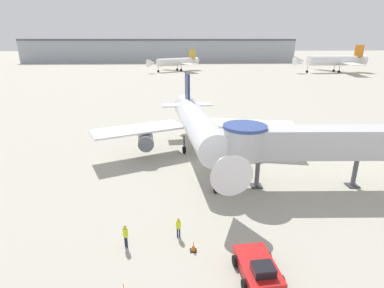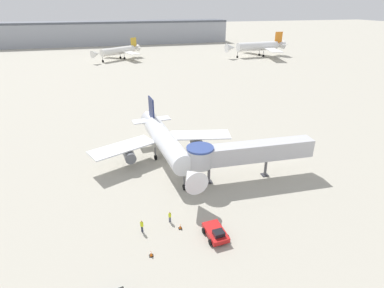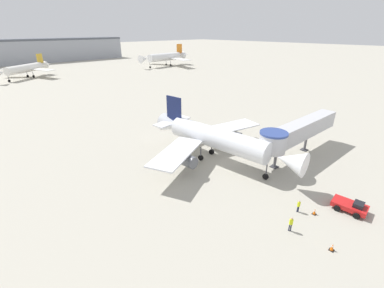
{
  "view_description": "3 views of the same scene",
  "coord_description": "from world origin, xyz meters",
  "px_view_note": "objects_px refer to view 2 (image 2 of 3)",
  "views": [
    {
      "loc": [
        -2.77,
        -32.6,
        13.72
      ],
      "look_at": [
        -1.04,
        -0.68,
        2.63
      ],
      "focal_mm": 28.0,
      "sensor_mm": 36.0,
      "label": 1
    },
    {
      "loc": [
        -8.13,
        -44.32,
        25.73
      ],
      "look_at": [
        4.82,
        2.79,
        2.55
      ],
      "focal_mm": 28.0,
      "sensor_mm": 36.0,
      "label": 2
    },
    {
      "loc": [
        -28.92,
        -23.34,
        20.0
      ],
      "look_at": [
        -5.85,
        1.17,
        4.91
      ],
      "focal_mm": 24.0,
      "sensor_mm": 36.0,
      "label": 3
    }
  ],
  "objects_px": {
    "main_airplane": "(165,142)",
    "traffic_cone_apron_front": "(151,253)",
    "pushback_tug_red": "(216,233)",
    "jet_bridge": "(242,153)",
    "background_jet_gold_tail": "(119,51)",
    "background_jet_orange_tail": "(258,46)",
    "traffic_cone_near_nose": "(180,226)",
    "ground_crew_marshaller": "(142,225)",
    "ground_crew_wing_walker": "(170,216)"
  },
  "relations": [
    {
      "from": "pushback_tug_red",
      "to": "traffic_cone_near_nose",
      "type": "xyz_separation_m",
      "value": [
        -3.79,
        2.61,
        -0.33
      ]
    },
    {
      "from": "pushback_tug_red",
      "to": "background_jet_orange_tail",
      "type": "relative_size",
      "value": 0.11
    },
    {
      "from": "main_airplane",
      "to": "pushback_tug_red",
      "type": "relative_size",
      "value": 6.75
    },
    {
      "from": "main_airplane",
      "to": "traffic_cone_apron_front",
      "type": "xyz_separation_m",
      "value": [
        -5.77,
        -21.01,
        -3.57
      ]
    },
    {
      "from": "traffic_cone_near_nose",
      "to": "ground_crew_marshaller",
      "type": "bearing_deg",
      "value": 171.83
    },
    {
      "from": "traffic_cone_near_nose",
      "to": "background_jet_orange_tail",
      "type": "bearing_deg",
      "value": 59.42
    },
    {
      "from": "ground_crew_marshaller",
      "to": "main_airplane",
      "type": "bearing_deg",
      "value": 114.55
    },
    {
      "from": "main_airplane",
      "to": "traffic_cone_apron_front",
      "type": "distance_m",
      "value": 22.08
    },
    {
      "from": "jet_bridge",
      "to": "pushback_tug_red",
      "type": "height_order",
      "value": "jet_bridge"
    },
    {
      "from": "jet_bridge",
      "to": "background_jet_orange_tail",
      "type": "height_order",
      "value": "background_jet_orange_tail"
    },
    {
      "from": "main_airplane",
      "to": "traffic_cone_apron_front",
      "type": "bearing_deg",
      "value": -111.33
    },
    {
      "from": "background_jet_orange_tail",
      "to": "traffic_cone_near_nose",
      "type": "bearing_deg",
      "value": -36.0
    },
    {
      "from": "background_jet_gold_tail",
      "to": "ground_crew_marshaller",
      "type": "bearing_deg",
      "value": -37.83
    },
    {
      "from": "main_airplane",
      "to": "ground_crew_marshaller",
      "type": "distance_m",
      "value": 18.19
    },
    {
      "from": "jet_bridge",
      "to": "ground_crew_marshaller",
      "type": "relative_size",
      "value": 11.5
    },
    {
      "from": "background_jet_gold_tail",
      "to": "background_jet_orange_tail",
      "type": "height_order",
      "value": "background_jet_orange_tail"
    },
    {
      "from": "ground_crew_marshaller",
      "to": "jet_bridge",
      "type": "bearing_deg",
      "value": 71.4
    },
    {
      "from": "pushback_tug_red",
      "to": "traffic_cone_apron_front",
      "type": "bearing_deg",
      "value": -178.11
    },
    {
      "from": "traffic_cone_apron_front",
      "to": "jet_bridge",
      "type": "bearing_deg",
      "value": 37.55
    },
    {
      "from": "main_airplane",
      "to": "ground_crew_wing_walker",
      "type": "bearing_deg",
      "value": -105.21
    },
    {
      "from": "ground_crew_marshaller",
      "to": "ground_crew_wing_walker",
      "type": "distance_m",
      "value": 3.78
    },
    {
      "from": "ground_crew_wing_walker",
      "to": "background_jet_orange_tail",
      "type": "distance_m",
      "value": 135.99
    },
    {
      "from": "background_jet_gold_tail",
      "to": "main_airplane",
      "type": "bearing_deg",
      "value": -34.85
    },
    {
      "from": "jet_bridge",
      "to": "ground_crew_marshaller",
      "type": "distance_m",
      "value": 19.08
    },
    {
      "from": "traffic_cone_near_nose",
      "to": "traffic_cone_apron_front",
      "type": "distance_m",
      "value": 5.45
    },
    {
      "from": "traffic_cone_near_nose",
      "to": "background_jet_gold_tail",
      "type": "relative_size",
      "value": 0.03
    },
    {
      "from": "main_airplane",
      "to": "jet_bridge",
      "type": "distance_m",
      "value": 13.53
    },
    {
      "from": "main_airplane",
      "to": "ground_crew_wing_walker",
      "type": "height_order",
      "value": "main_airplane"
    },
    {
      "from": "traffic_cone_apron_front",
      "to": "ground_crew_wing_walker",
      "type": "distance_m",
      "value": 6.02
    },
    {
      "from": "ground_crew_wing_walker",
      "to": "ground_crew_marshaller",
      "type": "bearing_deg",
      "value": 35.06
    },
    {
      "from": "ground_crew_marshaller",
      "to": "background_jet_orange_tail",
      "type": "distance_m",
      "value": 138.69
    },
    {
      "from": "traffic_cone_near_nose",
      "to": "ground_crew_wing_walker",
      "type": "height_order",
      "value": "ground_crew_wing_walker"
    },
    {
      "from": "jet_bridge",
      "to": "ground_crew_wing_walker",
      "type": "xyz_separation_m",
      "value": [
        -13.11,
        -7.44,
        -3.71
      ]
    },
    {
      "from": "pushback_tug_red",
      "to": "main_airplane",
      "type": "bearing_deg",
      "value": 91.62
    },
    {
      "from": "background_jet_gold_tail",
      "to": "background_jet_orange_tail",
      "type": "bearing_deg",
      "value": 46.0
    },
    {
      "from": "background_jet_gold_tail",
      "to": "pushback_tug_red",
      "type": "bearing_deg",
      "value": -34.07
    },
    {
      "from": "jet_bridge",
      "to": "background_jet_gold_tail",
      "type": "distance_m",
      "value": 119.25
    },
    {
      "from": "main_airplane",
      "to": "jet_bridge",
      "type": "relative_size",
      "value": 1.29
    },
    {
      "from": "traffic_cone_near_nose",
      "to": "main_airplane",
      "type": "bearing_deg",
      "value": 84.78
    },
    {
      "from": "pushback_tug_red",
      "to": "ground_crew_marshaller",
      "type": "xyz_separation_m",
      "value": [
        -8.46,
        3.28,
        0.34
      ]
    },
    {
      "from": "jet_bridge",
      "to": "ground_crew_wing_walker",
      "type": "height_order",
      "value": "jet_bridge"
    },
    {
      "from": "pushback_tug_red",
      "to": "background_jet_gold_tail",
      "type": "distance_m",
      "value": 130.3
    },
    {
      "from": "pushback_tug_red",
      "to": "ground_crew_wing_walker",
      "type": "bearing_deg",
      "value": 134.25
    },
    {
      "from": "ground_crew_marshaller",
      "to": "ground_crew_wing_walker",
      "type": "relative_size",
      "value": 1.11
    },
    {
      "from": "traffic_cone_near_nose",
      "to": "background_jet_gold_tail",
      "type": "height_order",
      "value": "background_jet_gold_tail"
    },
    {
      "from": "jet_bridge",
      "to": "background_jet_gold_tail",
      "type": "height_order",
      "value": "background_jet_gold_tail"
    },
    {
      "from": "jet_bridge",
      "to": "background_jet_gold_tail",
      "type": "bearing_deg",
      "value": 98.62
    },
    {
      "from": "jet_bridge",
      "to": "traffic_cone_apron_front",
      "type": "bearing_deg",
      "value": -139.99
    },
    {
      "from": "traffic_cone_apron_front",
      "to": "background_jet_gold_tail",
      "type": "xyz_separation_m",
      "value": [
        3.5,
        131.08,
        3.86
      ]
    },
    {
      "from": "jet_bridge",
      "to": "ground_crew_wing_walker",
      "type": "bearing_deg",
      "value": -147.97
    }
  ]
}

